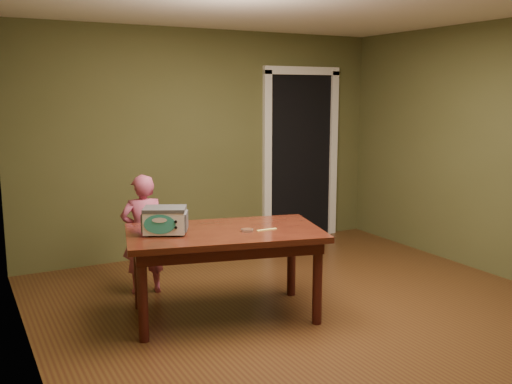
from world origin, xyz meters
TOP-DOWN VIEW (x-y plane):
  - floor at (0.00, 0.00)m, footprint 5.00×5.00m
  - room_shell at (0.00, 0.00)m, footprint 4.52×5.02m
  - doorway at (1.30, 2.78)m, footprint 1.10×0.66m
  - dining_table at (-0.71, 0.51)m, footprint 1.77×1.26m
  - toy_oven at (-1.18, 0.62)m, footprint 0.41×0.36m
  - baking_pan at (-0.56, 0.37)m, footprint 0.10×0.10m
  - spatula at (-0.39, 0.34)m, footprint 0.18×0.03m
  - child at (-1.13, 1.40)m, footprint 0.46×0.35m

SIDE VIEW (x-z plane):
  - floor at x=0.00m, z-range 0.00..0.00m
  - child at x=-1.13m, z-range 0.00..1.14m
  - dining_table at x=-0.71m, z-range 0.28..1.03m
  - spatula at x=-0.39m, z-range 0.75..0.76m
  - baking_pan at x=-0.56m, z-range 0.75..0.77m
  - toy_oven at x=-1.18m, z-range 0.76..0.98m
  - doorway at x=1.30m, z-range -0.07..2.18m
  - room_shell at x=0.00m, z-range 0.40..3.01m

